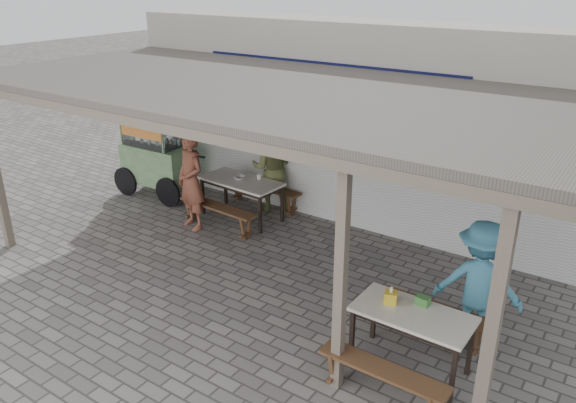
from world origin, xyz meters
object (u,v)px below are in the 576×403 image
(vendor_cart, at_px, (157,153))
(condiment_bowl, at_px, (239,177))
(bench_right_wall, at_px, (433,315))
(donation_box, at_px, (423,301))
(table_right, at_px, (412,319))
(bench_left_street, at_px, (218,211))
(bench_left_wall, at_px, (264,191))
(patron_wall_side, at_px, (273,168))
(patron_street_side, at_px, (191,181))
(patron_right_table, at_px, (479,284))
(table_left, at_px, (241,184))
(condiment_jar, at_px, (259,177))
(bench_right_street, at_px, (382,377))
(tissue_box, at_px, (391,297))

(vendor_cart, xyz_separation_m, condiment_bowl, (2.08, 0.07, -0.13))
(bench_right_wall, distance_m, donation_box, 0.68)
(table_right, distance_m, vendor_cart, 6.79)
(bench_left_street, distance_m, bench_right_wall, 4.42)
(bench_left_wall, distance_m, patron_wall_side, 0.53)
(patron_street_side, relative_size, patron_right_table, 1.10)
(table_left, relative_size, table_right, 1.19)
(bench_left_street, distance_m, table_right, 4.62)
(table_left, height_order, condiment_jar, condiment_jar)
(donation_box, relative_size, condiment_bowl, 0.78)
(bench_right_street, relative_size, vendor_cart, 0.69)
(patron_right_table, bearing_deg, bench_right_wall, 14.58)
(donation_box, bearing_deg, patron_wall_side, 146.27)
(table_left, bearing_deg, patron_street_side, -115.90)
(bench_left_wall, bearing_deg, table_right, -30.81)
(condiment_jar, bearing_deg, bench_left_wall, 116.59)
(table_left, relative_size, patron_right_table, 0.98)
(table_left, relative_size, bench_right_wall, 1.11)
(vendor_cart, distance_m, patron_right_table, 6.98)
(vendor_cart, height_order, donation_box, vendor_cart)
(bench_right_wall, distance_m, patron_street_side, 4.83)
(donation_box, bearing_deg, condiment_bowl, 154.41)
(table_right, height_order, condiment_jar, condiment_jar)
(bench_right_wall, bearing_deg, patron_wall_side, 152.06)
(table_right, bearing_deg, patron_wall_side, 144.88)
(bench_left_street, xyz_separation_m, condiment_jar, (0.28, 0.86, 0.45))
(table_left, relative_size, donation_box, 10.07)
(bench_left_wall, xyz_separation_m, bench_right_street, (4.23, -3.60, -0.01))
(bench_left_wall, relative_size, condiment_jar, 18.07)
(patron_right_table, bearing_deg, bench_right_street, 61.79)
(bench_left_street, bearing_deg, donation_box, -14.64)
(bench_left_street, bearing_deg, patron_wall_side, 81.22)
(table_left, height_order, bench_right_street, table_left)
(bench_right_wall, xyz_separation_m, vendor_cart, (-6.42, 1.52, 0.56))
(donation_box, xyz_separation_m, condiment_jar, (-4.06, 2.29, -0.01))
(donation_box, bearing_deg, bench_right_wall, 91.79)
(table_left, height_order, patron_street_side, patron_street_side)
(table_right, xyz_separation_m, bench_right_street, (-0.01, -0.70, -0.33))
(vendor_cart, relative_size, patron_wall_side, 1.24)
(vendor_cart, distance_m, condiment_jar, 2.40)
(table_right, bearing_deg, table_left, 152.85)
(bench_left_wall, bearing_deg, bench_left_street, -90.00)
(table_left, bearing_deg, tissue_box, -25.60)
(table_left, relative_size, tissue_box, 11.37)
(tissue_box, relative_size, donation_box, 0.89)
(patron_street_side, bearing_deg, patron_right_table, 10.33)
(bench_left_street, height_order, bench_right_wall, same)
(patron_street_side, bearing_deg, bench_left_street, 39.41)
(bench_right_wall, distance_m, patron_right_table, 0.68)
(table_left, height_order, vendor_cart, vendor_cart)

